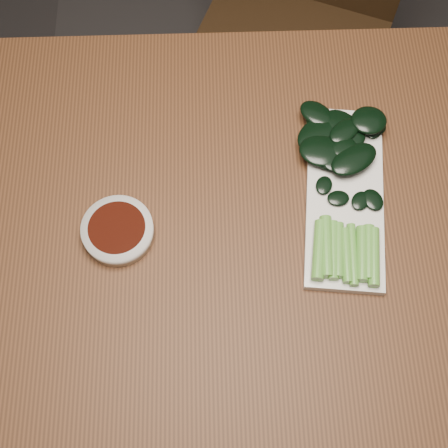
# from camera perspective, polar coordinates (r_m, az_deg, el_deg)

# --- Properties ---
(ground) EXTENTS (6.00, 6.00, 0.00)m
(ground) POSITION_cam_1_polar(r_m,az_deg,el_deg) (1.69, 0.81, -11.00)
(ground) COLOR #2B2929
(ground) RESTS_ON ground
(table) EXTENTS (1.40, 0.80, 0.75)m
(table) POSITION_cam_1_polar(r_m,az_deg,el_deg) (1.04, 1.30, -2.54)
(table) COLOR #482814
(table) RESTS_ON ground
(chair_far) EXTENTS (0.57, 0.57, 0.89)m
(chair_far) POSITION_cam_1_polar(r_m,az_deg,el_deg) (1.56, 6.51, 18.05)
(chair_far) COLOR black
(chair_far) RESTS_ON ground
(sauce_bowl) EXTENTS (0.11, 0.11, 0.03)m
(sauce_bowl) POSITION_cam_1_polar(r_m,az_deg,el_deg) (0.97, -9.68, -0.61)
(sauce_bowl) COLOR silver
(sauce_bowl) RESTS_ON table
(serving_plate) EXTENTS (0.15, 0.33, 0.01)m
(serving_plate) POSITION_cam_1_polar(r_m,az_deg,el_deg) (1.01, 10.95, 2.53)
(serving_plate) COLOR silver
(serving_plate) RESTS_ON table
(gai_lan) EXTENTS (0.17, 0.34, 0.03)m
(gai_lan) POSITION_cam_1_polar(r_m,az_deg,el_deg) (1.00, 10.59, 4.48)
(gai_lan) COLOR #569A35
(gai_lan) RESTS_ON serving_plate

